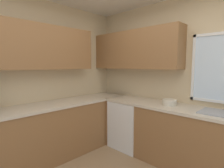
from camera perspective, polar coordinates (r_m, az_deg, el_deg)
name	(u,v)px	position (r m, az deg, el deg)	size (l,w,h in m)	color
room_shell	(98,43)	(2.57, -4.66, 13.17)	(3.74, 3.58, 2.66)	beige
counter_run_left	(41,134)	(3.07, -21.88, -14.70)	(0.65, 3.19, 0.90)	olive
counter_run_back	(188,138)	(2.92, 23.21, -15.82)	(2.83, 0.65, 0.90)	olive
dishwasher	(130,124)	(3.39, 5.81, -12.70)	(0.60, 0.60, 0.85)	white
bowl	(170,102)	(2.90, 18.09, -5.64)	(0.22, 0.22, 0.09)	beige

